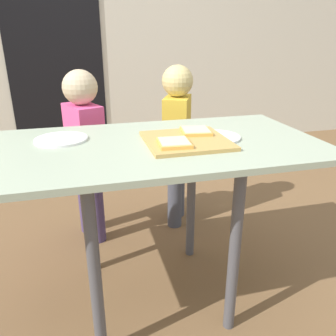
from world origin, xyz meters
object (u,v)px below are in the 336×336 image
at_px(pizza_slice_near_left, 174,143).
at_px(child_left, 85,146).
at_px(plate_white_right, 214,137).
at_px(cutting_board, 186,141).
at_px(child_right, 177,136).
at_px(plate_white_left, 61,139).
at_px(pizza_slice_far_right, 196,131).
at_px(dining_table, 152,164).

height_order(pizza_slice_near_left, child_left, child_left).
bearing_deg(plate_white_right, cutting_board, -167.13).
xyz_separation_m(plate_white_right, child_right, (0.03, 0.64, -0.18)).
bearing_deg(plate_white_left, pizza_slice_far_right, -8.42).
bearing_deg(child_right, dining_table, -114.53).
height_order(pizza_slice_far_right, child_right, child_right).
relative_size(plate_white_right, child_right, 0.21).
bearing_deg(pizza_slice_near_left, plate_white_left, 152.38).
xyz_separation_m(pizza_slice_near_left, child_left, (-0.32, 0.69, -0.20)).
relative_size(pizza_slice_near_left, plate_white_right, 0.66).
relative_size(dining_table, plate_white_right, 6.44).
bearing_deg(pizza_slice_near_left, pizza_slice_far_right, 45.69).
bearing_deg(child_left, dining_table, -67.42).
bearing_deg(pizza_slice_far_right, plate_white_right, -33.83).
bearing_deg(pizza_slice_far_right, plate_white_left, 171.58).
distance_m(plate_white_right, child_left, 0.81).
xyz_separation_m(dining_table, pizza_slice_far_right, (0.20, 0.05, 0.11)).
xyz_separation_m(pizza_slice_near_left, child_right, (0.23, 0.74, -0.20)).
distance_m(pizza_slice_far_right, child_right, 0.64).
distance_m(dining_table, pizza_slice_far_right, 0.24).
bearing_deg(plate_white_left, pizza_slice_near_left, -27.62).
xyz_separation_m(pizza_slice_far_right, plate_white_left, (-0.55, 0.08, -0.02)).
bearing_deg(plate_white_left, dining_table, -20.58).
distance_m(plate_white_left, child_left, 0.52).
distance_m(pizza_slice_far_right, pizza_slice_near_left, 0.19).
xyz_separation_m(pizza_slice_near_left, plate_white_right, (0.20, 0.09, -0.02)).
height_order(dining_table, cutting_board, cutting_board).
relative_size(cutting_board, pizza_slice_near_left, 2.32).
height_order(cutting_board, pizza_slice_near_left, pizza_slice_near_left).
bearing_deg(child_right, pizza_slice_near_left, -107.07).
height_order(plate_white_right, child_left, child_left).
distance_m(plate_white_left, plate_white_right, 0.63).
distance_m(pizza_slice_far_right, plate_white_right, 0.08).
xyz_separation_m(cutting_board, plate_white_right, (0.13, 0.03, -0.00)).
bearing_deg(pizza_slice_near_left, dining_table, 128.44).
relative_size(cutting_board, plate_white_left, 1.52).
distance_m(cutting_board, plate_white_left, 0.51).
height_order(dining_table, child_right, child_right).
xyz_separation_m(pizza_slice_far_right, child_left, (-0.45, 0.55, -0.20)).
height_order(cutting_board, child_left, child_left).
relative_size(pizza_slice_far_right, plate_white_left, 0.68).
bearing_deg(plate_white_left, child_right, 38.80).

